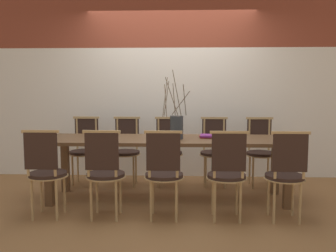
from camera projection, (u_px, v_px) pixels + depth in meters
ground_plane at (168, 199)px, 4.60m from camera, size 16.00×16.00×0.00m
wall_rear at (171, 72)px, 5.65m from camera, size 12.00×0.06×3.20m
dining_table at (168, 146)px, 4.53m from camera, size 2.94×0.81×0.76m
chair_near_leftend at (46, 170)px, 3.90m from camera, size 0.42×0.42×0.95m
chair_near_left at (105, 170)px, 3.87m from camera, size 0.42×0.42×0.95m
chair_near_center at (164, 171)px, 3.84m from camera, size 0.42×0.42×0.95m
chair_near_right at (227, 172)px, 3.82m from camera, size 0.42×0.42×0.95m
chair_near_rightend at (286, 172)px, 3.79m from camera, size 0.42×0.42×0.95m
chair_far_leftend at (85, 148)px, 5.29m from camera, size 0.42×0.42×0.95m
chair_far_left at (126, 148)px, 5.27m from camera, size 0.42×0.42×0.95m
chair_far_center at (168, 148)px, 5.24m from camera, size 0.42×0.42×0.95m
chair_far_right at (214, 148)px, 5.21m from camera, size 0.42×0.42×0.95m
chair_far_rightend at (260, 149)px, 5.19m from camera, size 0.42×0.42×0.95m
vase_centerpiece at (176, 126)px, 4.45m from camera, size 0.32×0.31×0.82m
book_stack at (209, 136)px, 4.57m from camera, size 0.24×0.21×0.04m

